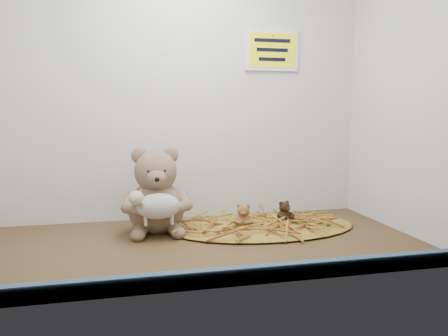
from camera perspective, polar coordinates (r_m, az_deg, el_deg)
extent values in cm
cube|color=#3A2A14|center=(117.92, -3.40, -9.84)|extent=(120.00, 60.00, 0.40)
cube|color=silver|center=(142.65, -5.59, 11.42)|extent=(120.00, 0.40, 90.00)
cube|color=silver|center=(136.37, 22.67, 11.08)|extent=(0.40, 60.00, 90.00)
cube|color=#39566E|center=(90.63, -0.29, -14.05)|extent=(119.28, 2.20, 3.60)
ellipsoid|color=brown|center=(133.07, 5.26, -7.61)|extent=(56.16, 32.61, 1.09)
cube|color=#ECEC0C|center=(149.95, 6.25, 15.05)|extent=(16.00, 1.20, 11.00)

